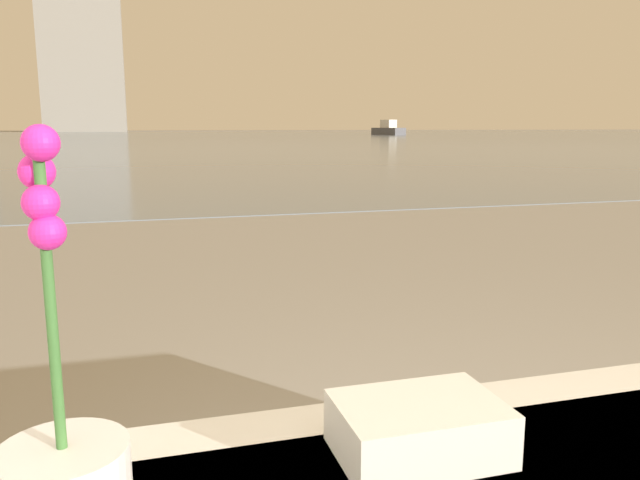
% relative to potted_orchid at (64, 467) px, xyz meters
% --- Properties ---
extents(potted_orchid, '(0.15, 0.15, 0.47)m').
position_rel_potted_orchid_xyz_m(potted_orchid, '(0.00, 0.00, 0.00)').
color(potted_orchid, silver).
rests_on(potted_orchid, bathtub).
extents(towel_stack, '(0.24, 0.17, 0.08)m').
position_rel_potted_orchid_xyz_m(towel_stack, '(0.47, 0.06, -0.05)').
color(towel_stack, silver).
rests_on(towel_stack, bathtub).
extents(harbor_water, '(180.00, 110.00, 0.01)m').
position_rel_potted_orchid_xyz_m(harbor_water, '(0.69, 61.27, -0.63)').
color(harbor_water, slate).
rests_on(harbor_water, ground_plane).
extents(harbor_boat_2, '(2.72, 4.87, 1.73)m').
position_rel_potted_orchid_xyz_m(harbor_boat_2, '(28.31, 67.97, -0.01)').
color(harbor_boat_2, '#4C4C51').
rests_on(harbor_boat_2, harbor_water).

